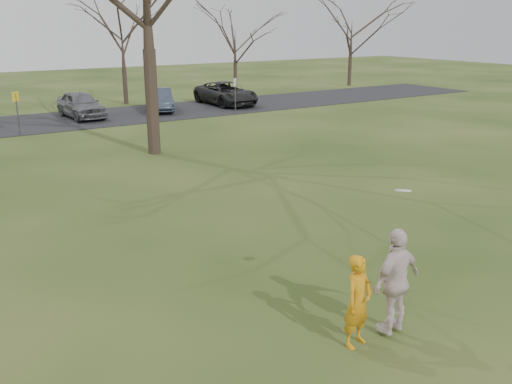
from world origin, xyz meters
TOP-DOWN VIEW (x-y plane):
  - ground at (0.00, 0.00)m, footprint 120.00×120.00m
  - parking_strip at (0.00, 25.00)m, footprint 62.00×6.50m
  - player_defender at (-0.67, -0.19)m, footprint 0.67×0.52m
  - car_4 at (1.91, 25.38)m, footprint 2.01×4.39m
  - car_5 at (6.62, 25.32)m, footprint 2.61×4.30m
  - car_6 at (11.33, 25.48)m, footprint 2.48×5.25m
  - catching_play at (0.10, -0.28)m, footprint 1.16×0.60m
  - sign_yellow at (-2.00, 22.00)m, footprint 0.35×0.35m
  - sign_white at (10.00, 22.00)m, footprint 0.35×0.35m
  - small_tree_row at (4.38, 30.06)m, footprint 55.00×5.90m

SIDE VIEW (x-z plane):
  - ground at x=0.00m, z-range 0.00..0.00m
  - parking_strip at x=0.00m, z-range 0.00..0.04m
  - car_5 at x=6.62m, z-range 0.04..1.38m
  - car_6 at x=11.33m, z-range 0.04..1.49m
  - car_4 at x=1.91m, z-range 0.04..1.50m
  - player_defender at x=-0.67m, z-range 0.00..1.62m
  - catching_play at x=0.10m, z-range -0.25..2.29m
  - sign_yellow at x=-2.00m, z-range 0.41..2.49m
  - sign_white at x=10.00m, z-range 0.41..2.49m
  - small_tree_row at x=4.38m, z-range -0.36..8.14m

